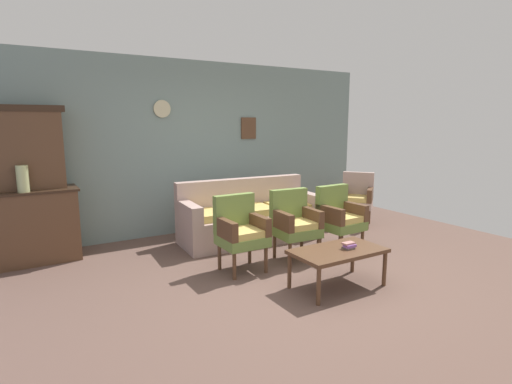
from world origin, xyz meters
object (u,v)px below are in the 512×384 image
Objects in this scene: armchair_by_doorway at (339,216)px; side_cabinet at (30,226)px; vase_on_cabinet at (23,179)px; floral_couch at (249,218)px; armchair_row_middle at (240,230)px; floor_vase_by_wall at (348,198)px; armchair_near_couch_end at (294,222)px; book_stack_on_table at (349,246)px; coffee_table at (338,253)px; wingback_chair_by_fireplace at (357,196)px.

side_cabinet is at bearing 155.06° from armchair_by_doorway.
vase_on_cabinet reaches higher than floral_couch.
floor_vase_by_wall is (3.20, 1.51, -0.18)m from armchair_row_middle.
vase_on_cabinet is 2.66m from armchair_row_middle.
armchair_near_couch_end is 1.01m from book_stack_on_table.
armchair_by_doorway is 1.40× the size of floor_vase_by_wall.
armchair_row_middle is at bearing 126.51° from book_stack_on_table.
floral_couch and armchair_by_doorway have the same top height.
side_cabinet is 3.80m from coffee_table.
armchair_by_doorway reaches higher than coffee_table.
armchair_near_couch_end and wingback_chair_by_fireplace have the same top height.
side_cabinet is 1.28× the size of armchair_by_doorway.
armchair_near_couch_end is (0.78, -0.02, 0.00)m from armchair_row_middle.
armchair_row_middle reaches higher than book_stack_on_table.
armchair_by_doorway is at bearing -22.50° from vase_on_cabinet.
armchair_near_couch_end and armchair_by_doorway have the same top height.
armchair_by_doorway is at bearing -55.79° from floral_couch.
book_stack_on_table is (0.02, -2.08, 0.13)m from floral_couch.
armchair_near_couch_end is at bearing -147.58° from floor_vase_by_wall.
floor_vase_by_wall is at bearing 46.20° from book_stack_on_table.
wingback_chair_by_fireplace is at bearing 17.22° from armchair_row_middle.
side_cabinet reaches higher than floral_couch.
armchair_near_couch_end is at bearing -87.48° from floral_couch.
floral_couch is at bearing 87.51° from coffee_table.
armchair_near_couch_end is 0.72m from armchair_by_doorway.
book_stack_on_table is at bearing -133.80° from floor_vase_by_wall.
floral_couch is 2.13× the size of coffee_table.
armchair_row_middle reaches higher than floor_vase_by_wall.
vase_on_cabinet is at bearing -100.19° from side_cabinet.
vase_on_cabinet reaches higher than armchair_near_couch_end.
wingback_chair_by_fireplace is 2.79m from coffee_table.
side_cabinet is 5.32m from floor_vase_by_wall.
wingback_chair_by_fireplace is 1.40× the size of floor_vase_by_wall.
floral_couch is 2.03m from wingback_chair_by_fireplace.
vase_on_cabinet reaches higher than coffee_table.
vase_on_cabinet reaches higher than wingback_chair_by_fireplace.
floor_vase_by_wall is at bearing 32.42° from armchair_near_couch_end.
armchair_row_middle is 1.00× the size of wingback_chair_by_fireplace.
armchair_near_couch_end reaches higher than book_stack_on_table.
floral_couch is at bearing 124.21° from armchair_by_doorway.
armchair_row_middle is 3.54m from floor_vase_by_wall.
armchair_by_doorway is at bearing -143.57° from wingback_chair_by_fireplace.
armchair_by_doorway is at bearing -136.95° from floor_vase_by_wall.
armchair_near_couch_end is at bearing 175.79° from armchair_by_doorway.
coffee_table is (-0.14, -0.96, -0.12)m from armchair_near_couch_end.
side_cabinet is at bearing 171.12° from wingback_chair_by_fireplace.
vase_on_cabinet is at bearing 139.14° from coffee_table.
wingback_chair_by_fireplace is at bearing 41.12° from coffee_table.
armchair_by_doorway is (1.50, -0.07, 0.00)m from armchair_row_middle.
armchair_by_doorway is at bearing 46.97° from coffee_table.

